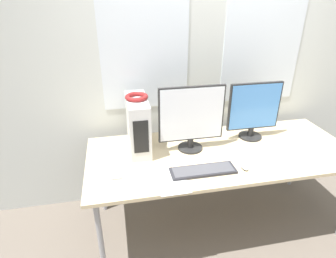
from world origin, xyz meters
TOP-DOWN VIEW (x-y plane):
  - wall_back at (0.00, 1.04)m, footprint 8.00×0.07m
  - desk at (0.00, 0.46)m, footprint 2.21×0.91m
  - pc_tower at (-0.67, 0.65)m, footprint 0.16×0.45m
  - headphones at (-0.67, 0.65)m, footprint 0.18×0.18m
  - monitor_main at (-0.25, 0.55)m, footprint 0.54×0.21m
  - monitor_right_near at (0.35, 0.65)m, footprint 0.47×0.21m
  - keyboard at (-0.24, 0.20)m, footprint 0.49×0.15m
  - mouse at (0.07, 0.19)m, footprint 0.05×0.10m
  - cell_phone at (-0.88, 0.30)m, footprint 0.07×0.14m
  - paper_sheet_front at (-0.50, 0.13)m, footprint 0.21×0.30m

SIDE VIEW (x-z plane):
  - desk at x=0.00m, z-range 0.34..1.11m
  - paper_sheet_front at x=-0.50m, z-range 0.77..0.77m
  - cell_phone at x=-0.88m, z-range 0.77..0.78m
  - keyboard at x=-0.24m, z-range 0.77..0.79m
  - mouse at x=0.07m, z-range 0.77..0.80m
  - pc_tower at x=-0.67m, z-range 0.77..1.22m
  - monitor_right_near at x=0.35m, z-range 0.78..1.30m
  - monitor_main at x=-0.25m, z-range 0.79..1.34m
  - headphones at x=-0.67m, z-range 1.22..1.25m
  - wall_back at x=0.00m, z-range 0.00..2.70m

